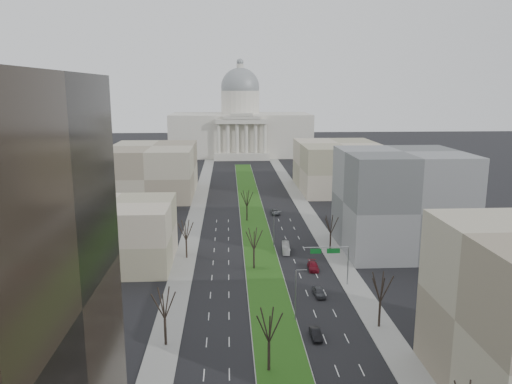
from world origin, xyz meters
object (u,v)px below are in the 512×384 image
object	(u,v)px
car_red	(313,266)
car_grey_far	(275,212)
car_grey_near	(319,292)
box_van	(286,248)
car_black	(316,334)

from	to	relation	value
car_red	car_grey_far	size ratio (longest dim) A/B	1.02
car_grey_near	box_van	distance (m)	26.29
car_grey_near	box_van	world-z (taller)	box_van
car_grey_near	car_grey_far	bearing A→B (deg)	88.36
car_red	box_van	world-z (taller)	box_van
car_black	car_grey_far	xyz separation A→B (m)	(0.98, 78.54, 0.02)
car_grey_far	car_black	bearing A→B (deg)	-91.45
car_red	box_van	distance (m)	12.99
car_grey_near	car_black	size ratio (longest dim) A/B	1.09
box_van	car_red	bearing A→B (deg)	-64.87
car_grey_far	box_van	bearing A→B (deg)	-92.05
box_van	car_grey_far	bearing A→B (deg)	93.45
car_black	car_red	world-z (taller)	car_red
car_red	car_grey_far	distance (m)	48.70
car_black	car_red	distance (m)	30.34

